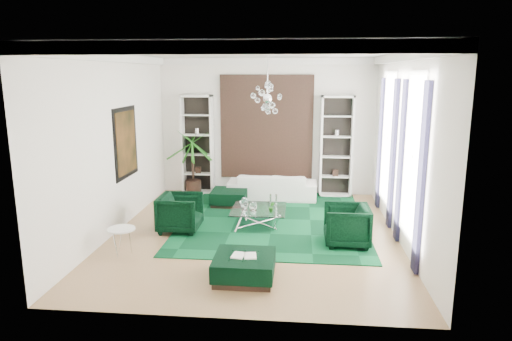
# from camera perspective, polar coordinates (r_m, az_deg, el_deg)

# --- Properties ---
(floor) EXTENTS (6.00, 7.00, 0.02)m
(floor) POSITION_cam_1_polar(r_m,az_deg,el_deg) (9.92, -0.20, -7.94)
(floor) COLOR #A38056
(floor) RESTS_ON ground
(ceiling) EXTENTS (6.00, 7.00, 0.02)m
(ceiling) POSITION_cam_1_polar(r_m,az_deg,el_deg) (9.33, -0.22, 14.69)
(ceiling) COLOR white
(ceiling) RESTS_ON ground
(wall_back) EXTENTS (6.00, 0.02, 3.80)m
(wall_back) POSITION_cam_1_polar(r_m,az_deg,el_deg) (12.90, 1.33, 5.46)
(wall_back) COLOR white
(wall_back) RESTS_ON ground
(wall_front) EXTENTS (6.00, 0.02, 3.80)m
(wall_front) POSITION_cam_1_polar(r_m,az_deg,el_deg) (6.02, -3.51, -2.19)
(wall_front) COLOR white
(wall_front) RESTS_ON ground
(wall_left) EXTENTS (0.02, 7.00, 3.80)m
(wall_left) POSITION_cam_1_polar(r_m,az_deg,el_deg) (10.18, -17.35, 3.14)
(wall_left) COLOR white
(wall_left) RESTS_ON ground
(wall_right) EXTENTS (0.02, 7.00, 3.80)m
(wall_right) POSITION_cam_1_polar(r_m,az_deg,el_deg) (9.62, 17.95, 2.61)
(wall_right) COLOR white
(wall_right) RESTS_ON ground
(crown_molding) EXTENTS (6.00, 7.00, 0.18)m
(crown_molding) POSITION_cam_1_polar(r_m,az_deg,el_deg) (9.33, -0.22, 14.02)
(crown_molding) COLOR white
(crown_molding) RESTS_ON ceiling
(ceiling_medallion) EXTENTS (0.90, 0.90, 0.05)m
(ceiling_medallion) POSITION_cam_1_polar(r_m,az_deg,el_deg) (9.63, -0.04, 14.37)
(ceiling_medallion) COLOR white
(ceiling_medallion) RESTS_ON ceiling
(tapestry) EXTENTS (2.50, 0.06, 2.80)m
(tapestry) POSITION_cam_1_polar(r_m,az_deg,el_deg) (12.85, 1.32, 5.43)
(tapestry) COLOR black
(tapestry) RESTS_ON wall_back
(shelving_left) EXTENTS (0.90, 0.38, 2.80)m
(shelving_left) POSITION_cam_1_polar(r_m,az_deg,el_deg) (13.06, -7.32, 3.23)
(shelving_left) COLOR white
(shelving_left) RESTS_ON floor
(shelving_right) EXTENTS (0.90, 0.38, 2.80)m
(shelving_right) POSITION_cam_1_polar(r_m,az_deg,el_deg) (12.78, 10.02, 2.95)
(shelving_right) COLOR white
(shelving_right) RESTS_ON floor
(painting) EXTENTS (0.04, 1.30, 1.60)m
(painting) POSITION_cam_1_polar(r_m,az_deg,el_deg) (10.72, -15.91, 3.38)
(painting) COLOR black
(painting) RESTS_ON wall_left
(window_near) EXTENTS (0.03, 1.10, 2.90)m
(window_near) POSITION_cam_1_polar(r_m,az_deg,el_deg) (8.75, 19.06, 1.65)
(window_near) COLOR white
(window_near) RESTS_ON wall_right
(curtain_near_a) EXTENTS (0.07, 0.30, 3.25)m
(curtain_near_a) POSITION_cam_1_polar(r_m,az_deg,el_deg) (8.05, 19.96, -1.09)
(curtain_near_a) COLOR black
(curtain_near_a) RESTS_ON floor
(curtain_near_b) EXTENTS (0.07, 0.30, 3.25)m
(curtain_near_b) POSITION_cam_1_polar(r_m,az_deg,el_deg) (9.54, 17.68, 1.02)
(curtain_near_b) COLOR black
(curtain_near_b) RESTS_ON floor
(window_far) EXTENTS (0.03, 1.10, 2.90)m
(window_far) POSITION_cam_1_polar(r_m,az_deg,el_deg) (11.07, 16.22, 3.89)
(window_far) COLOR white
(window_far) RESTS_ON wall_right
(curtain_far_a) EXTENTS (0.07, 0.30, 3.25)m
(curtain_far_a) POSITION_cam_1_polar(r_m,az_deg,el_deg) (10.34, 16.73, 1.91)
(curtain_far_a) COLOR black
(curtain_far_a) RESTS_ON floor
(curtain_far_b) EXTENTS (0.07, 0.30, 3.25)m
(curtain_far_b) POSITION_cam_1_polar(r_m,az_deg,el_deg) (11.86, 15.30, 3.23)
(curtain_far_b) COLOR black
(curtain_far_b) RESTS_ON floor
(rug) EXTENTS (4.20, 5.00, 0.02)m
(rug) POSITION_cam_1_polar(r_m,az_deg,el_deg) (10.82, 2.16, -6.10)
(rug) COLOR black
(rug) RESTS_ON floor
(sofa) EXTENTS (2.39, 0.94, 0.70)m
(sofa) POSITION_cam_1_polar(r_m,az_deg,el_deg) (12.51, 2.03, -1.98)
(sofa) COLOR silver
(sofa) RESTS_ON floor
(armchair_left) EXTENTS (0.89, 0.87, 0.81)m
(armchair_left) POSITION_cam_1_polar(r_m,az_deg,el_deg) (10.10, -9.45, -5.23)
(armchair_left) COLOR black
(armchair_left) RESTS_ON floor
(armchair_right) EXTENTS (0.89, 0.87, 0.81)m
(armchair_right) POSITION_cam_1_polar(r_m,az_deg,el_deg) (9.35, 11.25, -6.72)
(armchair_right) COLOR black
(armchair_right) RESTS_ON floor
(coffee_table) EXTENTS (1.20, 1.20, 0.41)m
(coffee_table) POSITION_cam_1_polar(r_m,az_deg,el_deg) (10.31, 0.36, -5.87)
(coffee_table) COLOR white
(coffee_table) RESTS_ON floor
(ottoman_side) EXTENTS (0.90, 0.90, 0.40)m
(ottoman_side) POSITION_cam_1_polar(r_m,az_deg,el_deg) (11.95, -3.36, -3.41)
(ottoman_side) COLOR black
(ottoman_side) RESTS_ON floor
(ottoman_front) EXTENTS (1.00, 1.00, 0.40)m
(ottoman_front) POSITION_cam_1_polar(r_m,az_deg,el_deg) (7.80, -1.47, -11.99)
(ottoman_front) COLOR black
(ottoman_front) RESTS_ON floor
(book) EXTENTS (0.42, 0.28, 0.03)m
(book) POSITION_cam_1_polar(r_m,az_deg,el_deg) (7.72, -1.48, -10.54)
(book) COLOR white
(book) RESTS_ON ottoman_front
(side_table) EXTENTS (0.52, 0.52, 0.50)m
(side_table) POSITION_cam_1_polar(r_m,az_deg,el_deg) (9.13, -16.40, -8.52)
(side_table) COLOR white
(side_table) RESTS_ON floor
(palm) EXTENTS (1.50, 1.50, 2.40)m
(palm) POSITION_cam_1_polar(r_m,az_deg,el_deg) (12.96, -7.94, 2.25)
(palm) COLOR #1E6118
(palm) RESTS_ON floor
(chandelier) EXTENTS (0.80, 0.80, 0.72)m
(chandelier) POSITION_cam_1_polar(r_m,az_deg,el_deg) (9.81, 1.44, 8.95)
(chandelier) COLOR white
(chandelier) RESTS_ON ceiling
(table_plant) EXTENTS (0.13, 0.11, 0.24)m
(table_plant) POSITION_cam_1_polar(r_m,az_deg,el_deg) (9.96, 1.96, -4.57)
(table_plant) COLOR #1E6118
(table_plant) RESTS_ON coffee_table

